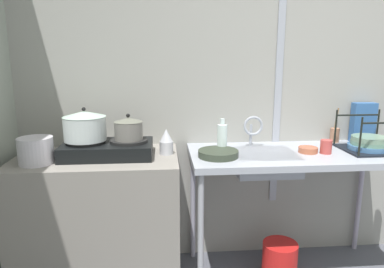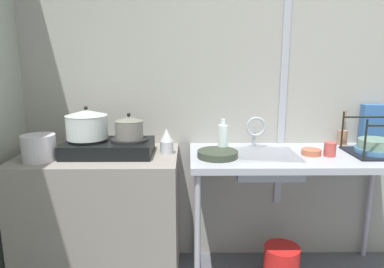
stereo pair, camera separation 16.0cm
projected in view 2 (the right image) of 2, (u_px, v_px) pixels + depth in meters
name	position (u px, v px, depth m)	size (l,w,h in m)	color
wall_back	(308.00, 70.00, 2.43)	(4.79, 0.10, 2.79)	#9C9B93
wall_metal_strip	(286.00, 49.00, 2.34)	(0.05, 0.01, 2.23)	#A2A7B2
counter_concrete	(102.00, 218.00, 2.28)	(1.00, 0.60, 0.87)	gray
counter_sink	(296.00, 165.00, 2.21)	(1.36, 0.60, 0.87)	#A2A7B2
stove	(109.00, 147.00, 2.18)	(0.55, 0.33, 0.10)	black
pot_on_left_burner	(87.00, 124.00, 2.14)	(0.26, 0.26, 0.20)	silver
pot_on_right_burner	(129.00, 127.00, 2.15)	(0.18, 0.18, 0.16)	slate
pot_beside_stove	(39.00, 148.00, 2.05)	(0.20, 0.20, 0.15)	silver
percolator	(167.00, 141.00, 2.19)	(0.09, 0.09, 0.16)	silver
sink_basin	(266.00, 163.00, 2.20)	(0.40, 0.37, 0.12)	#A2A7B2
faucet	(256.00, 128.00, 2.32)	(0.14, 0.08, 0.22)	#A2A7B2
frying_pan	(218.00, 154.00, 2.12)	(0.25, 0.25, 0.04)	#313A2C
dish_rack	(376.00, 147.00, 2.18)	(0.33, 0.33, 0.25)	black
cup_by_rack	(330.00, 149.00, 2.14)	(0.07, 0.07, 0.09)	#B84540
small_bowl_on_drainboard	(311.00, 152.00, 2.17)	(0.12, 0.12, 0.04)	#B25D40
bottle_by_sink	(223.00, 138.00, 2.22)	(0.06, 0.06, 0.22)	white
cereal_box	(373.00, 125.00, 2.41)	(0.16, 0.07, 0.29)	#3665A6
utensil_jar	(342.00, 137.00, 2.43)	(0.06, 0.06, 0.25)	#A06E52
bucket_on_floor	(281.00, 263.00, 2.32)	(0.24, 0.24, 0.24)	red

